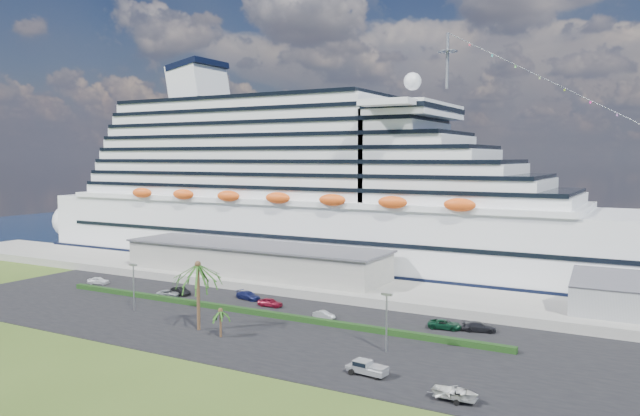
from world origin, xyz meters
The scene contains 21 objects.
ground centered at (0.00, 0.00, 0.00)m, with size 420.00×420.00×0.00m, color #3C541C.
asphalt_lot centered at (0.00, 11.00, 0.06)m, with size 140.00×38.00×0.12m, color black.
wharf centered at (0.00, 40.00, 0.90)m, with size 240.00×20.00×1.80m, color gray.
water centered at (0.00, 130.00, 0.01)m, with size 420.00×160.00×0.02m, color black.
cruise_ship centered at (-21.53, 64.00, 16.69)m, with size 191.00×38.00×54.00m.
terminal_building centered at (-25.00, 40.00, 5.01)m, with size 61.00×15.00×6.30m.
hedge centered at (-8.00, 16.00, 0.57)m, with size 88.00×1.10×0.90m, color black.
lamp_post_left centered at (-28.00, 8.00, 5.34)m, with size 1.60×0.35×8.27m.
lamp_post_right centered at (20.00, 8.00, 5.34)m, with size 1.60×0.35×8.27m.
palm_tall centered at (-10.00, 4.00, 9.20)m, with size 8.82×8.82×11.13m.
palm_short centered at (-4.50, 2.50, 3.67)m, with size 3.53×3.53×4.56m.
parked_car_0 centered at (-51.44, 20.67, 0.90)m, with size 1.84×4.56×1.55m, color white.
parked_car_1 centered at (-29.39, 21.49, 0.90)m, with size 1.65×4.73×1.56m, color black.
parked_car_2 centered at (-30.39, 19.14, 0.73)m, with size 2.04×4.42×1.23m, color #9BA0A3.
parked_car_3 centered at (-15.41, 24.64, 0.90)m, with size 2.19×5.38×1.56m, color #171D51.
parked_car_4 centered at (-8.63, 21.96, 0.90)m, with size 1.85×4.59×1.57m, color maroon.
parked_car_5 centered at (3.80, 19.50, 0.75)m, with size 1.33×3.80×1.25m, color #A7A9AE.
parked_car_6 centered at (23.44, 23.19, 0.85)m, with size 2.41×5.23×1.45m, color #0E3822.
parked_car_7 centered at (28.55, 24.34, 0.87)m, with size 2.09×5.14×1.49m, color black.
pickup_truck centered at (21.53, -1.71, 1.11)m, with size 5.31×2.43×1.81m.
boat_trailer centered at (33.62, -4.62, 1.24)m, with size 5.83×3.72×1.68m.
Camera 1 is at (53.15, -70.04, 27.04)m, focal length 35.00 mm.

